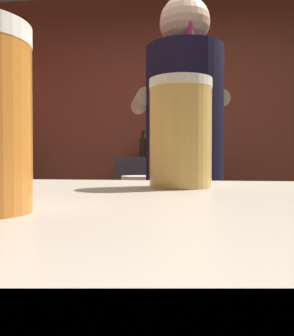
{
  "coord_description": "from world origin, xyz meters",
  "views": [
    {
      "loc": [
        0.05,
        -1.38,
        1.06
      ],
      "look_at": [
        -0.03,
        -0.75,
        1.05
      ],
      "focal_mm": 37.86,
      "sensor_mm": 36.0,
      "label": 1
    }
  ],
  "objects_px": {
    "bartender": "(185,167)",
    "pint_glass_near": "(180,134)",
    "chefs_knife": "(237,187)",
    "mixing_bowl": "(138,180)",
    "bottle_vinegar": "(143,146)",
    "bottle_hot_sauce": "(195,147)",
    "bottle_olive_oil": "(146,147)"
  },
  "relations": [
    {
      "from": "bartender",
      "to": "pint_glass_near",
      "type": "xyz_separation_m",
      "value": [
        0.01,
        -1.11,
        0.07
      ]
    },
    {
      "from": "chefs_knife",
      "to": "pint_glass_near",
      "type": "bearing_deg",
      "value": -120.86
    },
    {
      "from": "bartender",
      "to": "mixing_bowl",
      "type": "height_order",
      "value": "bartender"
    },
    {
      "from": "chefs_knife",
      "to": "pint_glass_near",
      "type": "relative_size",
      "value": 1.76
    },
    {
      "from": "mixing_bowl",
      "to": "bottle_vinegar",
      "type": "distance_m",
      "value": 1.16
    },
    {
      "from": "chefs_knife",
      "to": "bottle_hot_sauce",
      "type": "relative_size",
      "value": 1.1
    },
    {
      "from": "bartender",
      "to": "bottle_hot_sauce",
      "type": "distance_m",
      "value": 1.65
    },
    {
      "from": "mixing_bowl",
      "to": "bottle_hot_sauce",
      "type": "bearing_deg",
      "value": 72.72
    },
    {
      "from": "bottle_vinegar",
      "to": "bottle_olive_oil",
      "type": "bearing_deg",
      "value": 83.56
    },
    {
      "from": "mixing_bowl",
      "to": "pint_glass_near",
      "type": "height_order",
      "value": "pint_glass_near"
    },
    {
      "from": "bartender",
      "to": "bottle_olive_oil",
      "type": "height_order",
      "value": "bartender"
    },
    {
      "from": "chefs_knife",
      "to": "bottle_vinegar",
      "type": "distance_m",
      "value": 1.45
    },
    {
      "from": "bartender",
      "to": "bottle_vinegar",
      "type": "relative_size",
      "value": 7.11
    },
    {
      "from": "mixing_bowl",
      "to": "chefs_knife",
      "type": "height_order",
      "value": "mixing_bowl"
    },
    {
      "from": "bottle_hot_sauce",
      "to": "mixing_bowl",
      "type": "bearing_deg",
      "value": -107.28
    },
    {
      "from": "bottle_hot_sauce",
      "to": "bottle_vinegar",
      "type": "bearing_deg",
      "value": 178.96
    },
    {
      "from": "mixing_bowl",
      "to": "pint_glass_near",
      "type": "distance_m",
      "value": 1.66
    },
    {
      "from": "bartender",
      "to": "bottle_hot_sauce",
      "type": "bearing_deg",
      "value": -16.49
    },
    {
      "from": "pint_glass_near",
      "to": "bottle_vinegar",
      "type": "distance_m",
      "value": 2.79
    },
    {
      "from": "pint_glass_near",
      "to": "bottle_olive_oil",
      "type": "distance_m",
      "value": 2.9
    },
    {
      "from": "mixing_bowl",
      "to": "bottle_vinegar",
      "type": "xyz_separation_m",
      "value": [
        -0.12,
        1.13,
        0.24
      ]
    },
    {
      "from": "pint_glass_near",
      "to": "bottle_vinegar",
      "type": "bearing_deg",
      "value": 98.62
    },
    {
      "from": "chefs_knife",
      "to": "bottle_hot_sauce",
      "type": "distance_m",
      "value": 1.28
    },
    {
      "from": "bartender",
      "to": "bottle_hot_sauce",
      "type": "height_order",
      "value": "bartender"
    },
    {
      "from": "bottle_olive_oil",
      "to": "bottle_vinegar",
      "type": "bearing_deg",
      "value": -96.44
    },
    {
      "from": "mixing_bowl",
      "to": "bottle_vinegar",
      "type": "bearing_deg",
      "value": 96.08
    },
    {
      "from": "pint_glass_near",
      "to": "chefs_knife",
      "type": "bearing_deg",
      "value": 80.01
    },
    {
      "from": "mixing_bowl",
      "to": "chefs_knife",
      "type": "distance_m",
      "value": 0.58
    },
    {
      "from": "bottle_vinegar",
      "to": "bottle_hot_sauce",
      "type": "relative_size",
      "value": 1.13
    },
    {
      "from": "bottle_hot_sauce",
      "to": "chefs_knife",
      "type": "bearing_deg",
      "value": -80.17
    },
    {
      "from": "pint_glass_near",
      "to": "bottle_olive_oil",
      "type": "xyz_separation_m",
      "value": [
        -0.41,
        2.87,
        0.08
      ]
    },
    {
      "from": "bartender",
      "to": "chefs_knife",
      "type": "relative_size",
      "value": 7.36
    }
  ]
}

